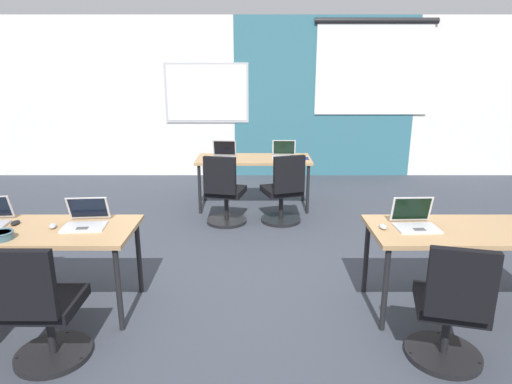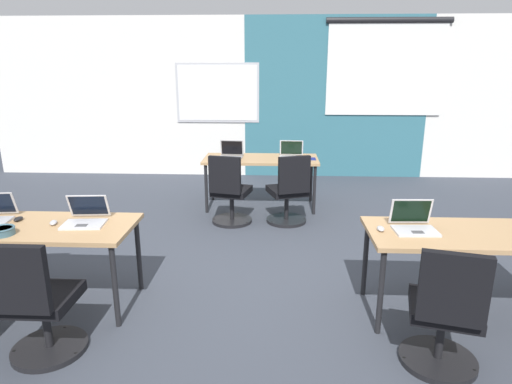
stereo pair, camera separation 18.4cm
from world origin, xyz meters
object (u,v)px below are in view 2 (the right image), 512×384
object	(u,v)px
chair_near_right_inner	(444,319)
mouse_far_right	(308,157)
mouse_near_right_inner	(381,229)
mouse_near_left_inner	(53,223)
mouse_near_left_end	(18,219)
chair_far_right	(289,195)
desk_near_right	(470,240)
chair_far_left	(230,196)
laptop_far_right	(291,154)
chair_near_left_inner	(38,309)
snack_bowl	(3,231)
laptop_far_left	(231,154)
desk_near_left	(36,232)
desk_far_center	(261,162)
laptop_near_right_inner	(414,224)
laptop_near_left_inner	(85,218)

from	to	relation	value
chair_near_right_inner	mouse_far_right	bearing A→B (deg)	-64.67
mouse_near_right_inner	chair_near_right_inner	world-z (taller)	chair_near_right_inner
mouse_near_left_inner	mouse_far_right	size ratio (longest dim) A/B	1.01
mouse_far_right	mouse_near_right_inner	xyz separation A→B (m)	(0.39, -2.75, -0.00)
mouse_near_left_end	mouse_far_right	bearing A→B (deg)	45.73
mouse_near_left_inner	chair_far_right	xyz separation A→B (m)	(1.98, 2.09, -0.36)
desk_near_right	chair_far_left	distance (m)	2.97
chair_far_right	laptop_far_right	bearing A→B (deg)	-112.45
chair_near_left_inner	snack_bowl	world-z (taller)	chair_near_left_inner
laptop_far_left	snack_bowl	xyz separation A→B (m)	(-1.46, -3.02, -0.01)
desk_near_left	mouse_near_left_end	distance (m)	0.23
desk_far_center	chair_near_left_inner	distance (m)	3.78
desk_far_center	mouse_near_left_end	world-z (taller)	mouse_near_left_end
chair_far_left	laptop_far_right	size ratio (longest dim) A/B	2.70
chair_far_left	mouse_near_right_inner	xyz separation A→B (m)	(1.42, -2.06, 0.36)
laptop_far_left	laptop_near_right_inner	xyz separation A→B (m)	(1.73, -2.77, -0.00)
laptop_far_right	desk_near_right	bearing A→B (deg)	-62.75
chair_far_right	mouse_near_right_inner	size ratio (longest dim) A/B	9.14
laptop_far_right	laptop_far_left	bearing A→B (deg)	-175.13
mouse_near_left_end	chair_near_right_inner	size ratio (longest dim) A/B	0.11
desk_near_left	chair_far_left	world-z (taller)	chair_far_left
laptop_far_right	chair_far_right	size ratio (longest dim) A/B	0.37
laptop_far_left	mouse_far_right	xyz separation A→B (m)	(1.08, -0.05, -0.03)
chair_near_left_inner	mouse_near_left_end	distance (m)	1.03
chair_near_left_inner	laptop_near_right_inner	xyz separation A→B (m)	(2.70, 0.74, 0.39)
desk_near_right	chair_near_left_inner	xyz separation A→B (m)	(-3.14, -0.71, -0.28)
desk_near_left	laptop_near_left_inner	xyz separation A→B (m)	(0.40, 0.07, 0.11)
desk_far_center	laptop_near_right_inner	distance (m)	3.06
desk_far_center	laptop_far_left	world-z (taller)	laptop_far_left
chair_near_left_inner	laptop_far_right	distance (m)	4.01
laptop_near_left_inner	mouse_far_right	distance (m)	3.36
mouse_near_right_inner	chair_near_left_inner	bearing A→B (deg)	-163.77
laptop_far_left	chair_far_right	distance (m)	1.13
mouse_far_right	mouse_near_right_inner	size ratio (longest dim) A/B	1.10
mouse_near_left_inner	desk_near_left	bearing A→B (deg)	-171.93
desk_near_right	laptop_near_left_inner	distance (m)	3.11
laptop_near_left_inner	chair_far_right	distance (m)	2.71
desk_far_center	snack_bowl	xyz separation A→B (m)	(-1.88, -3.02, 0.10)
chair_far_left	snack_bowl	bearing A→B (deg)	69.54
mouse_near_left_end	laptop_far_left	size ratio (longest dim) A/B	0.30
laptop_near_right_inner	mouse_far_right	bearing A→B (deg)	101.16
desk_far_center	chair_far_right	world-z (taller)	chair_far_right
desk_far_center	chair_far_right	bearing A→B (deg)	-61.05
laptop_near_left_inner	laptop_near_right_inner	world-z (taller)	laptop_near_right_inner
desk_far_center	desk_near_left	bearing A→B (deg)	-122.01
chair_near_left_inner	chair_near_right_inner	size ratio (longest dim) A/B	1.00
laptop_near_left_inner	laptop_near_right_inner	bearing A→B (deg)	-5.65
laptop_near_left_inner	chair_far_right	bearing A→B (deg)	44.73
desk_near_left	mouse_near_left_end	world-z (taller)	mouse_near_left_end
desk_far_center	chair_near_right_inner	bearing A→B (deg)	-69.21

